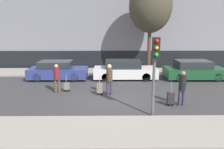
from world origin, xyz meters
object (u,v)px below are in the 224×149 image
object	(u,v)px
parked_car_2	(194,70)
parked_bicycle	(145,67)
pedestrian_left	(57,77)
traffic_light	(155,61)
parked_car_0	(58,71)
trolley_left	(67,86)
parked_car_1	(125,70)
bare_tree_near_crossing	(150,6)
pedestrian_right	(182,86)
trolley_right	(171,98)
trolley_center	(100,88)
pedestrian_center	(109,78)

from	to	relation	value
parked_car_2	parked_bicycle	world-z (taller)	parked_car_2
parked_car_2	parked_bicycle	size ratio (longest dim) A/B	2.44
pedestrian_left	traffic_light	xyz separation A→B (m)	(4.88, -3.62, 1.45)
parked_car_0	trolley_left	distance (m)	3.39
parked_car_1	parked_bicycle	distance (m)	2.84
parked_car_2	bare_tree_near_crossing	bearing A→B (deg)	148.36
traffic_light	bare_tree_near_crossing	xyz separation A→B (m)	(1.33, 8.78, 2.90)
parked_car_0	parked_car_1	xyz separation A→B (m)	(4.89, 0.08, 0.02)
parked_car_0	bare_tree_near_crossing	xyz separation A→B (m)	(6.94, 1.81, 4.67)
parked_car_0	pedestrian_right	distance (m)	9.16
trolley_right	pedestrian_right	bearing A→B (deg)	6.34
parked_car_0	trolley_right	xyz separation A→B (m)	(6.72, -5.63, -0.24)
trolley_center	parked_bicycle	bearing A→B (deg)	59.88
parked_car_1	pedestrian_right	xyz separation A→B (m)	(2.39, -5.65, 0.32)
pedestrian_left	pedestrian_right	distance (m)	6.91
trolley_right	parked_car_0	bearing A→B (deg)	140.07
pedestrian_center	parked_car_0	bearing A→B (deg)	137.14
pedestrian_left	trolley_center	size ratio (longest dim) A/B	1.43
pedestrian_right	parked_car_2	bearing A→B (deg)	57.56
pedestrian_left	parked_car_2	bearing A→B (deg)	177.36
traffic_light	trolley_right	bearing A→B (deg)	50.19
pedestrian_center	trolley_right	size ratio (longest dim) A/B	1.45
pedestrian_left	bare_tree_near_crossing	world-z (taller)	bare_tree_near_crossing
traffic_light	parked_bicycle	distance (m)	9.46
trolley_left	pedestrian_right	world-z (taller)	pedestrian_right
parked_car_0	parked_car_2	world-z (taller)	parked_car_2
parked_car_2	pedestrian_left	xyz separation A→B (m)	(-9.25, -3.29, 0.30)
trolley_center	pedestrian_right	bearing A→B (deg)	-23.43
trolley_left	pedestrian_right	distance (m)	6.53
parked_car_0	pedestrian_right	world-z (taller)	pedestrian_right
traffic_light	pedestrian_center	bearing A→B (deg)	120.44
pedestrian_left	pedestrian_center	world-z (taller)	pedestrian_center
parked_bicycle	parked_car_2	bearing A→B (deg)	-35.22
parked_car_0	parked_car_1	size ratio (longest dim) A/B	0.91
trolley_left	trolley_center	bearing A→B (deg)	-18.73
traffic_light	bare_tree_near_crossing	size ratio (longest dim) A/B	0.46
trolley_left	trolley_center	size ratio (longest dim) A/B	0.90
pedestrian_right	trolley_right	bearing A→B (deg)	-179.95
parked_car_2	traffic_light	bearing A→B (deg)	-122.30
trolley_center	trolley_right	distance (m)	3.95
trolley_center	traffic_light	size ratio (longest dim) A/B	0.35
parked_car_0	trolley_center	xyz separation A→B (m)	(3.22, -3.81, -0.26)
parked_bicycle	pedestrian_center	bearing A→B (deg)	-115.97
parked_car_2	parked_car_0	bearing A→B (deg)	179.65
traffic_light	parked_car_1	bearing A→B (deg)	95.86
trolley_right	trolley_center	bearing A→B (deg)	152.60
trolley_right	bare_tree_near_crossing	xyz separation A→B (m)	(0.22, 7.44, 4.91)
trolley_right	parked_car_1	bearing A→B (deg)	107.86
pedestrian_center	trolley_center	bearing A→B (deg)	-179.94
trolley_right	trolley_left	bearing A→B (deg)	155.60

